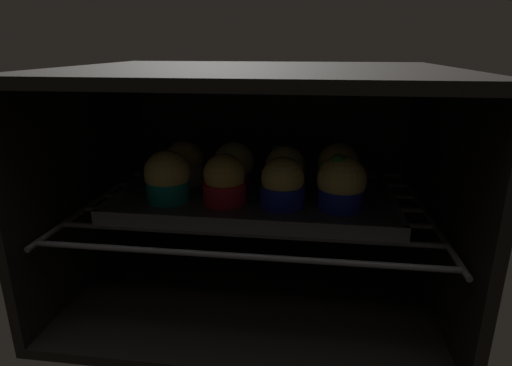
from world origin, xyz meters
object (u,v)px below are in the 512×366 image
Objects in this scene: muffin_row1_col1 at (234,166)px; muffin_row1_col2 at (285,169)px; muffin_row0_col1 at (224,181)px; muffin_row0_col0 at (167,178)px; muffin_row1_col0 at (184,164)px; muffin_row0_col3 at (341,184)px; muffin_row0_col2 at (282,184)px; baking_tray at (256,198)px; muffin_row1_col3 at (338,169)px.

muffin_row1_col1 is 8.97cm from muffin_row1_col2.
muffin_row1_col1 is at bearing 91.31° from muffin_row0_col1.
muffin_row1_col0 is at bearing 90.77° from muffin_row0_col0.
muffin_row1_col2 is at bearing 25.99° from muffin_row0_col0.
muffin_row1_col2 is (17.90, -0.59, -0.08)cm from muffin_row1_col0.
muffin_row0_col3 is at bearing -43.84° from muffin_row1_col2.
muffin_row0_col1 is 12.87cm from muffin_row1_col0.
muffin_row1_col0 is at bearing 152.70° from muffin_row0_col2.
muffin_row0_col0 is 1.02× the size of muffin_row1_col1.
muffin_row0_col1 is 8.99cm from muffin_row0_col2.
muffin_row1_col2 is at bearing 43.39° from baking_tray.
muffin_row0_col3 is (26.75, 0.06, 0.14)cm from muffin_row0_col0.
muffin_row1_col1 reaches higher than muffin_row1_col2.
muffin_row1_col0 is at bearing 178.12° from muffin_row1_col2.
muffin_row1_col2 is at bearing -3.73° from muffin_row1_col1.
muffin_row0_col0 reaches higher than baking_tray.
muffin_row0_col2 is 0.98× the size of muffin_row1_col1.
muffin_row1_col1 is 17.84cm from muffin_row1_col3.
muffin_row0_col2 and muffin_row1_col0 have the same top height.
muffin_row1_col0 is 17.91cm from muffin_row1_col2.
muffin_row1_col1 is (8.95, -0.00, -0.05)cm from muffin_row1_col0.
muffin_row1_col0 is at bearing 160.57° from baking_tray.
muffin_row0_col3 is 12.44cm from muffin_row1_col2.
muffin_row1_col2 is (4.41, 4.17, 3.83)cm from baking_tray.
muffin_row1_col1 is at bearing -0.02° from muffin_row1_col0.
muffin_row1_col2 is at bearing 44.04° from muffin_row0_col1.
muffin_row0_col0 is 1.03× the size of muffin_row0_col1.
baking_tray is 5.69× the size of muffin_row0_col2.
muffin_row0_col3 is (17.72, -0.15, 0.27)cm from muffin_row0_col1.
muffin_row1_col0 is 26.79cm from muffin_row1_col3.
muffin_row0_col1 is at bearing 179.51° from muffin_row0_col3.
muffin_row1_col1 is 0.99× the size of muffin_row1_col3.
muffin_row0_col1 is 9.05cm from muffin_row1_col1.
muffin_row0_col3 is (13.38, -4.44, 4.33)cm from baking_tray.
muffin_row0_col2 is 0.96× the size of muffin_row1_col3.
muffin_row0_col2 reaches higher than muffin_row1_col2.
muffin_row0_col3 is at bearing -27.16° from muffin_row1_col1.
muffin_row0_col1 is at bearing -154.04° from muffin_row1_col3.
muffin_row1_col3 is (17.62, 8.58, 0.10)cm from muffin_row0_col1.
muffin_row0_col2 is 8.78cm from muffin_row1_col2.
muffin_row1_col3 is (17.83, -0.46, 0.31)cm from muffin_row1_col1.
muffin_row0_col2 is 8.74cm from muffin_row0_col3.
muffin_row1_col3 is at bearing 90.59° from muffin_row0_col3.
muffin_row0_col1 is 1.05× the size of muffin_row1_col2.
muffin_row0_col0 is at bearing -133.64° from muffin_row1_col1.
muffin_row1_col1 is 1.06× the size of muffin_row1_col2.
muffin_row0_col1 reaches higher than muffin_row0_col2.
muffin_row0_col1 reaches higher than baking_tray.
muffin_row0_col1 is (9.03, 0.21, -0.12)cm from muffin_row0_col0.
muffin_row1_col0 reaches higher than baking_tray.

